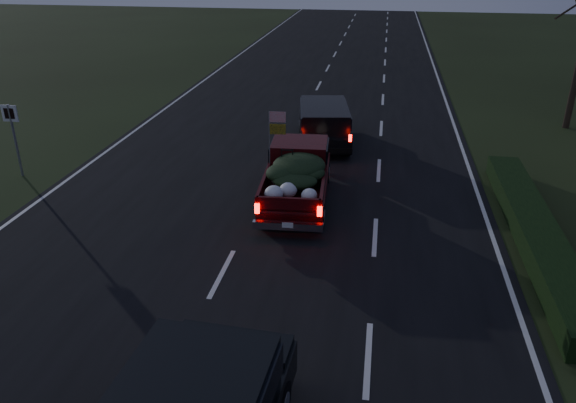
% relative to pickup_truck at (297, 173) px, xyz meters
% --- Properties ---
extents(ground, '(120.00, 120.00, 0.00)m').
position_rel_pickup_truck_xyz_m(ground, '(-1.14, -4.50, -0.94)').
color(ground, black).
rests_on(ground, ground).
extents(road_asphalt, '(14.00, 120.00, 0.02)m').
position_rel_pickup_truck_xyz_m(road_asphalt, '(-1.14, -4.50, -0.93)').
color(road_asphalt, black).
rests_on(road_asphalt, ground).
extents(hedge_row, '(1.00, 10.00, 0.60)m').
position_rel_pickup_truck_xyz_m(hedge_row, '(6.66, -1.50, -0.64)').
color(hedge_row, black).
rests_on(hedge_row, ground).
extents(route_sign, '(0.55, 0.08, 2.50)m').
position_rel_pickup_truck_xyz_m(route_sign, '(-9.64, 0.50, 0.72)').
color(route_sign, gray).
rests_on(route_sign, ground).
extents(pickup_truck, '(2.12, 4.90, 2.51)m').
position_rel_pickup_truck_xyz_m(pickup_truck, '(0.00, 0.00, 0.00)').
color(pickup_truck, '#3E080B').
rests_on(pickup_truck, ground).
extents(lead_suv, '(2.54, 4.71, 1.29)m').
position_rel_pickup_truck_xyz_m(lead_suv, '(0.22, 5.57, 0.03)').
color(lead_suv, black).
rests_on(lead_suv, ground).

